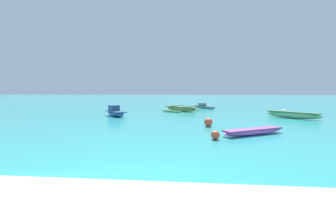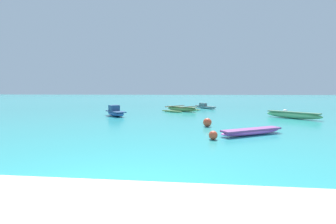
{
  "view_description": "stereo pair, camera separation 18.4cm",
  "coord_description": "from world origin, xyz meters",
  "px_view_note": "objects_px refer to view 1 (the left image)",
  "views": [
    {
      "loc": [
        1.46,
        -3.46,
        1.99
      ],
      "look_at": [
        -0.3,
        15.11,
        0.25
      ],
      "focal_mm": 24.0,
      "sensor_mm": 36.0,
      "label": 1
    },
    {
      "loc": [
        1.64,
        -3.44,
        1.99
      ],
      "look_at": [
        -0.3,
        15.11,
        0.25
      ],
      "focal_mm": 24.0,
      "sensor_mm": 36.0,
      "label": 2
    }
  ],
  "objects_px": {
    "moored_boat_2": "(115,112)",
    "moored_boat_3": "(253,131)",
    "moored_boat_0": "(292,115)",
    "mooring_buoy_1": "(208,122)",
    "moored_boat_4": "(181,109)",
    "mooring_buoy_0": "(284,112)",
    "mooring_buoy_2": "(215,135)",
    "moored_boat_1": "(204,107)"
  },
  "relations": [
    {
      "from": "moored_boat_1",
      "to": "mooring_buoy_0",
      "type": "height_order",
      "value": "moored_boat_1"
    },
    {
      "from": "moored_boat_0",
      "to": "mooring_buoy_1",
      "type": "bearing_deg",
      "value": -100.99
    },
    {
      "from": "moored_boat_0",
      "to": "mooring_buoy_2",
      "type": "xyz_separation_m",
      "value": [
        -6.45,
        -7.87,
        -0.09
      ]
    },
    {
      "from": "moored_boat_2",
      "to": "moored_boat_3",
      "type": "xyz_separation_m",
      "value": [
        8.81,
        -6.9,
        -0.14
      ]
    },
    {
      "from": "moored_boat_2",
      "to": "moored_boat_3",
      "type": "relative_size",
      "value": 0.78
    },
    {
      "from": "mooring_buoy_1",
      "to": "moored_boat_4",
      "type": "bearing_deg",
      "value": 101.11
    },
    {
      "from": "moored_boat_3",
      "to": "mooring_buoy_2",
      "type": "height_order",
      "value": "mooring_buoy_2"
    },
    {
      "from": "mooring_buoy_0",
      "to": "mooring_buoy_1",
      "type": "bearing_deg",
      "value": -133.24
    },
    {
      "from": "mooring_buoy_1",
      "to": "mooring_buoy_2",
      "type": "relative_size",
      "value": 1.32
    },
    {
      "from": "moored_boat_1",
      "to": "moored_boat_2",
      "type": "bearing_deg",
      "value": -74.1
    },
    {
      "from": "moored_boat_0",
      "to": "mooring_buoy_0",
      "type": "xyz_separation_m",
      "value": [
        0.72,
        3.16,
        -0.06
      ]
    },
    {
      "from": "moored_boat_2",
      "to": "mooring_buoy_1",
      "type": "xyz_separation_m",
      "value": [
        6.96,
        -4.72,
        -0.06
      ]
    },
    {
      "from": "moored_boat_0",
      "to": "mooring_buoy_2",
      "type": "relative_size",
      "value": 8.49
    },
    {
      "from": "moored_boat_3",
      "to": "mooring_buoy_1",
      "type": "relative_size",
      "value": 6.76
    },
    {
      "from": "mooring_buoy_0",
      "to": "mooring_buoy_2",
      "type": "distance_m",
      "value": 13.15
    },
    {
      "from": "moored_boat_1",
      "to": "mooring_buoy_1",
      "type": "height_order",
      "value": "moored_boat_1"
    },
    {
      "from": "moored_boat_1",
      "to": "mooring_buoy_2",
      "type": "xyz_separation_m",
      "value": [
        -0.65,
        -16.89,
        -0.03
      ]
    },
    {
      "from": "moored_boat_2",
      "to": "mooring_buoy_1",
      "type": "distance_m",
      "value": 8.4
    },
    {
      "from": "moored_boat_2",
      "to": "mooring_buoy_1",
      "type": "relative_size",
      "value": 5.3
    },
    {
      "from": "moored_boat_1",
      "to": "moored_boat_2",
      "type": "distance_m",
      "value": 11.61
    },
    {
      "from": "moored_boat_0",
      "to": "moored_boat_3",
      "type": "distance_m",
      "value": 8.09
    },
    {
      "from": "mooring_buoy_0",
      "to": "moored_boat_0",
      "type": "bearing_deg",
      "value": -102.75
    },
    {
      "from": "moored_boat_2",
      "to": "mooring_buoy_2",
      "type": "bearing_deg",
      "value": -0.03
    },
    {
      "from": "moored_boat_0",
      "to": "mooring_buoy_0",
      "type": "distance_m",
      "value": 3.24
    },
    {
      "from": "moored_boat_4",
      "to": "mooring_buoy_1",
      "type": "distance_m",
      "value": 9.7
    },
    {
      "from": "moored_boat_3",
      "to": "moored_boat_4",
      "type": "bearing_deg",
      "value": 77.75
    },
    {
      "from": "moored_boat_0",
      "to": "moored_boat_4",
      "type": "relative_size",
      "value": 0.76
    },
    {
      "from": "moored_boat_3",
      "to": "moored_boat_0",
      "type": "bearing_deg",
      "value": 25.4
    },
    {
      "from": "moored_boat_3",
      "to": "mooring_buoy_1",
      "type": "height_order",
      "value": "mooring_buoy_1"
    },
    {
      "from": "moored_boat_1",
      "to": "mooring_buoy_0",
      "type": "relative_size",
      "value": 7.72
    },
    {
      "from": "moored_boat_1",
      "to": "moored_boat_2",
      "type": "relative_size",
      "value": 1.31
    },
    {
      "from": "moored_boat_2",
      "to": "moored_boat_4",
      "type": "relative_size",
      "value": 0.63
    },
    {
      "from": "moored_boat_3",
      "to": "mooring_buoy_0",
      "type": "relative_size",
      "value": 7.52
    },
    {
      "from": "moored_boat_2",
      "to": "moored_boat_4",
      "type": "distance_m",
      "value": 6.99
    },
    {
      "from": "moored_boat_3",
      "to": "moored_boat_2",
      "type": "bearing_deg",
      "value": 112.03
    },
    {
      "from": "moored_boat_3",
      "to": "moored_boat_4",
      "type": "relative_size",
      "value": 0.8
    },
    {
      "from": "moored_boat_2",
      "to": "moored_boat_3",
      "type": "distance_m",
      "value": 11.19
    },
    {
      "from": "moored_boat_3",
      "to": "mooring_buoy_2",
      "type": "xyz_separation_m",
      "value": [
        -1.85,
        -1.22,
        0.02
      ]
    },
    {
      "from": "mooring_buoy_2",
      "to": "moored_boat_4",
      "type": "bearing_deg",
      "value": 98.24
    },
    {
      "from": "moored_boat_1",
      "to": "mooring_buoy_1",
      "type": "distance_m",
      "value": 13.5
    },
    {
      "from": "moored_boat_0",
      "to": "moored_boat_1",
      "type": "bearing_deg",
      "value": 167.09
    },
    {
      "from": "moored_boat_1",
      "to": "moored_boat_0",
      "type": "bearing_deg",
      "value": -0.38
    }
  ]
}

